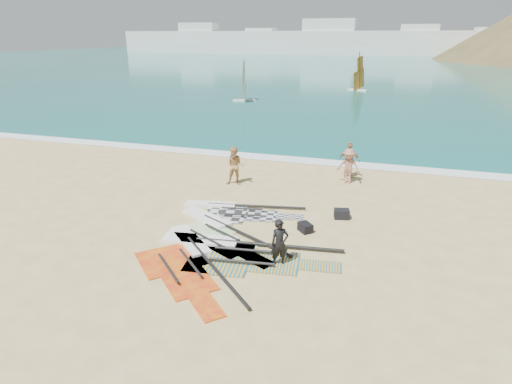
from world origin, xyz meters
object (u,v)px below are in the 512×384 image
(rig_green, at_px, (216,230))
(person_wetsuit, at_px, (280,243))
(rig_grey, at_px, (232,210))
(rig_orange, at_px, (232,250))
(rig_red, at_px, (188,258))
(gear_bag_far, at_px, (305,227))
(beachgoer_mid, at_px, (348,166))
(beachgoer_back, at_px, (349,160))
(gear_bag_near, at_px, (342,214))
(beachgoer_left, at_px, (235,166))

(rig_green, bearing_deg, person_wetsuit, -2.12)
(rig_grey, relative_size, rig_orange, 0.81)
(rig_grey, distance_m, rig_red, 4.23)
(gear_bag_far, xyz_separation_m, beachgoer_mid, (0.89, 6.01, 0.70))
(rig_green, height_order, rig_red, rig_red)
(person_wetsuit, relative_size, beachgoer_back, 0.86)
(rig_grey, xyz_separation_m, person_wetsuit, (2.97, -3.70, 0.73))
(person_wetsuit, height_order, beachgoer_back, beachgoer_back)
(gear_bag_near, relative_size, beachgoer_back, 0.32)
(rig_grey, relative_size, gear_bag_near, 8.87)
(beachgoer_back, bearing_deg, rig_red, 77.60)
(rig_orange, xyz_separation_m, gear_bag_far, (2.03, 2.28, 0.11))
(rig_grey, height_order, rig_green, rig_green)
(person_wetsuit, bearing_deg, beachgoer_back, 51.27)
(rig_orange, xyz_separation_m, beachgoer_mid, (2.92, 8.28, 0.82))
(rig_orange, height_order, beachgoer_mid, beachgoer_mid)
(rig_orange, bearing_deg, rig_green, 123.98)
(rig_orange, distance_m, gear_bag_near, 5.03)
(rig_grey, xyz_separation_m, beachgoer_left, (-1.00, 3.16, 0.88))
(beachgoer_back, bearing_deg, gear_bag_far, 92.44)
(gear_bag_near, relative_size, person_wetsuit, 0.37)
(rig_red, height_order, gear_bag_near, gear_bag_near)
(rig_orange, height_order, rig_red, rig_orange)
(person_wetsuit, height_order, beachgoer_left, beachgoer_left)
(gear_bag_far, distance_m, beachgoer_back, 7.03)
(rig_red, relative_size, gear_bag_near, 8.78)
(rig_orange, relative_size, beachgoer_back, 3.50)
(gear_bag_far, bearing_deg, person_wetsuit, -96.31)
(rig_green, xyz_separation_m, rig_red, (-0.05, -2.21, 0.00))
(rig_grey, bearing_deg, gear_bag_far, -27.85)
(rig_green, height_order, beachgoer_back, beachgoer_back)
(rig_green, relative_size, gear_bag_near, 8.84)
(rig_green, bearing_deg, rig_red, -62.76)
(rig_red, xyz_separation_m, beachgoer_left, (-1.06, 7.39, 0.88))
(beachgoer_mid, distance_m, beachgoer_back, 0.93)
(rig_grey, bearing_deg, rig_red, -99.66)
(rig_green, distance_m, beachgoer_mid, 8.12)
(rig_grey, height_order, gear_bag_near, gear_bag_near)
(rig_green, distance_m, gear_bag_far, 3.31)
(gear_bag_near, bearing_deg, beachgoer_mid, 93.18)
(gear_bag_near, bearing_deg, person_wetsuit, -108.35)
(rig_red, bearing_deg, rig_green, 133.25)
(beachgoer_back, bearing_deg, rig_orange, 82.06)
(gear_bag_near, relative_size, beachgoer_left, 0.31)
(gear_bag_near, height_order, beachgoer_left, beachgoer_left)
(rig_orange, distance_m, gear_bag_far, 3.05)
(rig_green, relative_size, beachgoer_left, 2.76)
(beachgoer_back, bearing_deg, person_wetsuit, 92.60)
(gear_bag_far, xyz_separation_m, beachgoer_back, (0.84, 6.94, 0.74))
(rig_red, bearing_deg, person_wetsuit, 54.70)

